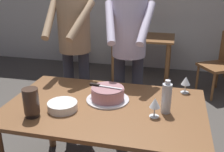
{
  "coord_description": "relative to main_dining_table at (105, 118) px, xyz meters",
  "views": [
    {
      "loc": [
        0.48,
        -1.77,
        1.69
      ],
      "look_at": [
        -0.0,
        0.24,
        0.9
      ],
      "focal_mm": 43.04,
      "sensor_mm": 36.0,
      "label": 1
    }
  ],
  "objects": [
    {
      "name": "water_bottle",
      "position": [
        0.46,
        0.0,
        0.22
      ],
      "size": [
        0.07,
        0.07,
        0.25
      ],
      "color": "silver",
      "rests_on": "main_dining_table"
    },
    {
      "name": "background_chair_2",
      "position": [
        -1.35,
        2.75,
        -0.15
      ],
      "size": [
        0.56,
        0.56,
        0.9
      ],
      "color": "brown",
      "rests_on": "ground_plane"
    },
    {
      "name": "wine_glass_far",
      "position": [
        0.6,
        0.39,
        0.21
      ],
      "size": [
        0.08,
        0.08,
        0.14
      ],
      "color": "silver",
      "rests_on": "main_dining_table"
    },
    {
      "name": "background_table",
      "position": [
        -0.03,
        2.5,
        -0.06
      ],
      "size": [
        1.0,
        0.7,
        0.74
      ],
      "color": "brown",
      "rests_on": "ground_plane"
    },
    {
      "name": "wine_glass_near",
      "position": [
        0.38,
        -0.08,
        0.21
      ],
      "size": [
        0.08,
        0.08,
        0.14
      ],
      "color": "silver",
      "rests_on": "main_dining_table"
    },
    {
      "name": "hurricane_lamp",
      "position": [
        -0.45,
        -0.28,
        0.21
      ],
      "size": [
        0.11,
        0.11,
        0.21
      ],
      "color": "black",
      "rests_on": "main_dining_table"
    },
    {
      "name": "person_standing_beside",
      "position": [
        -0.5,
        0.72,
        0.43
      ],
      "size": [
        0.47,
        0.56,
        1.72
      ],
      "color": "#2D2D38",
      "rests_on": "ground_plane"
    },
    {
      "name": "person_cutting_cake",
      "position": [
        0.06,
        0.69,
        0.43
      ],
      "size": [
        0.47,
        0.56,
        1.72
      ],
      "color": "#2D2D38",
      "rests_on": "ground_plane"
    },
    {
      "name": "main_dining_table",
      "position": [
        0.0,
        0.0,
        0.0
      ],
      "size": [
        1.51,
        0.95,
        0.75
      ],
      "color": "brown",
      "rests_on": "ground_plane"
    },
    {
      "name": "plate_stack",
      "position": [
        -0.28,
        -0.14,
        0.14
      ],
      "size": [
        0.22,
        0.22,
        0.06
      ],
      "color": "white",
      "rests_on": "main_dining_table"
    },
    {
      "name": "cake_on_platter",
      "position": [
        -0.0,
        0.09,
        0.16
      ],
      "size": [
        0.34,
        0.34,
        0.11
      ],
      "color": "silver",
      "rests_on": "main_dining_table"
    },
    {
      "name": "cake_knife",
      "position": [
        -0.07,
        0.1,
        0.22
      ],
      "size": [
        0.27,
        0.06,
        0.02
      ],
      "color": "silver",
      "rests_on": "cake_on_platter"
    },
    {
      "name": "background_chair_0",
      "position": [
        1.18,
        2.2,
        -0.15
      ],
      "size": [
        0.61,
        0.61,
        0.9
      ],
      "color": "brown",
      "rests_on": "ground_plane"
    }
  ]
}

